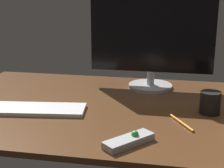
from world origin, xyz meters
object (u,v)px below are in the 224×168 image
coffee_mug (210,103)px  pen (181,123)px  monitor (152,37)px  media_remote (129,141)px  keyboard (35,109)px

coffee_mug → pen: bearing=-129.6°
monitor → media_remote: size_ratio=3.40×
monitor → media_remote: 62.48cm
keyboard → pen: size_ratio=2.48×
media_remote → pen: media_remote is taller
monitor → coffee_mug: monitor is taller
monitor → pen: (13.88, -40.10, -22.58)cm
monitor → keyboard: (-39.16, -37.93, -22.30)cm
monitor → coffee_mug: (23.80, -28.12, -18.96)cm
coffee_mug → pen: size_ratio=0.55×
keyboard → coffee_mug: (62.96, 9.82, 3.34)cm
monitor → keyboard: monitor is taller
monitor → keyboard: size_ratio=1.45×
media_remote → coffee_mug: bearing=1.5°
keyboard → pen: (53.04, -2.16, -0.28)cm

